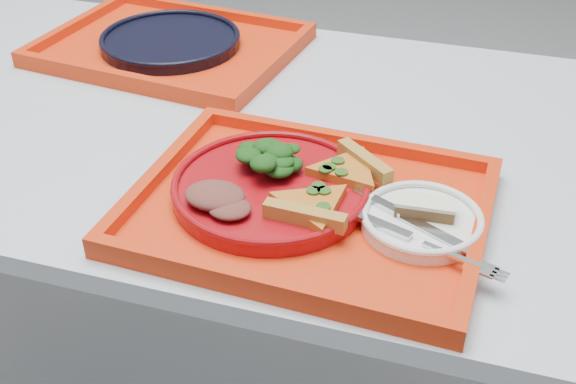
% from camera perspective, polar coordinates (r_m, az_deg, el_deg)
% --- Properties ---
extents(table, '(1.60, 0.80, 0.75)m').
position_cam_1_polar(table, '(1.23, -8.06, 3.29)').
color(table, '#A7B0BC').
rests_on(table, ground).
extents(tray_main, '(0.46, 0.37, 0.01)m').
position_cam_1_polar(tray_main, '(0.94, 1.65, -1.49)').
color(tray_main, red).
rests_on(tray_main, table).
extents(tray_far, '(0.49, 0.40, 0.01)m').
position_cam_1_polar(tray_far, '(1.40, -9.21, 11.10)').
color(tray_far, red).
rests_on(tray_far, table).
extents(dinner_plate, '(0.26, 0.26, 0.02)m').
position_cam_1_polar(dinner_plate, '(0.95, -1.36, 0.16)').
color(dinner_plate, maroon).
rests_on(dinner_plate, tray_main).
extents(side_plate, '(0.15, 0.15, 0.01)m').
position_cam_1_polar(side_plate, '(0.91, 10.49, -2.41)').
color(side_plate, white).
rests_on(side_plate, tray_main).
extents(navy_plate, '(0.26, 0.26, 0.02)m').
position_cam_1_polar(navy_plate, '(1.40, -9.26, 11.62)').
color(navy_plate, black).
rests_on(navy_plate, tray_far).
extents(pizza_slice_a, '(0.11, 0.12, 0.02)m').
position_cam_1_polar(pizza_slice_a, '(0.89, 1.95, -0.84)').
color(pizza_slice_a, orange).
rests_on(pizza_slice_a, dinner_plate).
extents(pizza_slice_b, '(0.15, 0.15, 0.02)m').
position_cam_1_polar(pizza_slice_b, '(0.96, 4.73, 1.96)').
color(pizza_slice_b, orange).
rests_on(pizza_slice_b, dinner_plate).
extents(salad_heap, '(0.09, 0.08, 0.04)m').
position_cam_1_polar(salad_heap, '(0.97, -1.53, 2.97)').
color(salad_heap, black).
rests_on(salad_heap, dinner_plate).
extents(meat_portion, '(0.08, 0.06, 0.02)m').
position_cam_1_polar(meat_portion, '(0.91, -5.79, -0.28)').
color(meat_portion, brown).
rests_on(meat_portion, dinner_plate).
extents(dessert_bar, '(0.08, 0.03, 0.02)m').
position_cam_1_polar(dessert_bar, '(0.91, 10.78, -1.23)').
color(dessert_bar, '#53301B').
rests_on(dessert_bar, side_plate).
extents(knife, '(0.17, 0.10, 0.01)m').
position_cam_1_polar(knife, '(0.90, 9.81, -2.16)').
color(knife, silver).
rests_on(knife, side_plate).
extents(fork, '(0.18, 0.08, 0.01)m').
position_cam_1_polar(fork, '(0.86, 10.55, -3.90)').
color(fork, silver).
rests_on(fork, side_plate).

